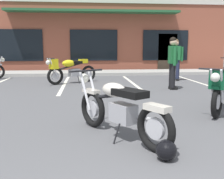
{
  "coord_description": "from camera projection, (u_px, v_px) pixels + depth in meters",
  "views": [
    {
      "loc": [
        -0.52,
        -1.1,
        1.37
      ],
      "look_at": [
        -0.0,
        3.93,
        0.55
      ],
      "focal_mm": 42.49,
      "sensor_mm": 36.0,
      "label": 1
    }
  ],
  "objects": [
    {
      "name": "person_in_shorts_foreground",
      "position": [
        173.0,
        60.0,
        8.48
      ],
      "size": [
        0.29,
        0.61,
        1.68
      ],
      "color": "black",
      "rests_on": "ground_plane"
    },
    {
      "name": "sidewalk_kerb",
      "position": [
        95.0,
        73.0,
        13.43
      ],
      "size": [
        22.0,
        1.8,
        0.14
      ],
      "primitive_type": "cube",
      "color": "#A8A59E",
      "rests_on": "ground_plane"
    },
    {
      "name": "motorcycle_black_cruiser",
      "position": [
        70.0,
        69.0,
        9.93
      ],
      "size": [
        1.85,
        1.38,
        0.98
      ],
      "color": "black",
      "rests_on": "ground_plane"
    },
    {
      "name": "motorcycle_foreground_classic",
      "position": [
        119.0,
        108.0,
        3.98
      ],
      "size": [
        1.37,
        1.85,
        0.98
      ],
      "color": "black",
      "rests_on": "ground_plane"
    },
    {
      "name": "ground_plane",
      "position": [
        112.0,
        117.0,
        5.25
      ],
      "size": [
        80.0,
        80.0,
        0.0
      ],
      "primitive_type": "plane",
      "color": "#515154"
    },
    {
      "name": "brick_storefront_building",
      "position": [
        92.0,
        37.0,
        17.12
      ],
      "size": [
        15.32,
        5.94,
        4.03
      ],
      "color": "brown",
      "rests_on": "ground_plane"
    },
    {
      "name": "painted_stall_lines",
      "position": [
        99.0,
        84.0,
        9.91
      ],
      "size": [
        12.94,
        4.8,
        0.01
      ],
      "color": "silver",
      "rests_on": "ground_plane"
    },
    {
      "name": "person_in_black_shirt",
      "position": [
        176.0,
        57.0,
        10.69
      ],
      "size": [
        0.6,
        0.35,
        1.68
      ],
      "color": "black",
      "rests_on": "ground_plane"
    },
    {
      "name": "helmet_on_pavement",
      "position": [
        166.0,
        150.0,
        3.21
      ],
      "size": [
        0.26,
        0.26,
        0.26
      ],
      "color": "black",
      "rests_on": "ground_plane"
    }
  ]
}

